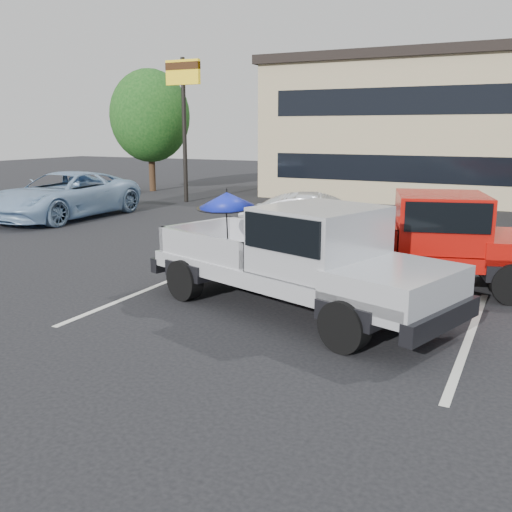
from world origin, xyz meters
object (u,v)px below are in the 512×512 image
object	(u,v)px
tree_left	(150,116)
red_pickup	(430,237)
motel_sign	(183,91)
silver_pickup	(308,254)
silver_sedan	(321,221)
blue_suv	(65,195)

from	to	relation	value
tree_left	red_pickup	bearing A→B (deg)	-37.94
motel_sign	silver_pickup	distance (m)	16.35
tree_left	silver_sedan	bearing A→B (deg)	-37.30
silver_pickup	blue_suv	size ratio (longest dim) A/B	1.03
red_pickup	silver_sedan	world-z (taller)	red_pickup
tree_left	silver_sedan	size ratio (longest dim) A/B	1.41
red_pickup	silver_sedan	bearing A→B (deg)	123.94
motel_sign	red_pickup	distance (m)	15.59
motel_sign	tree_left	bearing A→B (deg)	143.13
blue_suv	motel_sign	bearing A→B (deg)	76.55
tree_left	blue_suv	distance (m)	9.68
tree_left	blue_suv	size ratio (longest dim) A/B	1.03
silver_sedan	blue_suv	xyz separation A→B (m)	(-9.88, 0.79, 0.11)
silver_pickup	blue_suv	distance (m)	13.25
tree_left	silver_pickup	distance (m)	21.03
silver_pickup	silver_sedan	xyz separation A→B (m)	(-1.78, 5.51, -0.35)
silver_pickup	red_pickup	distance (m)	3.11
silver_sedan	motel_sign	bearing A→B (deg)	33.06
silver_pickup	tree_left	bearing A→B (deg)	151.85
tree_left	blue_suv	world-z (taller)	tree_left
motel_sign	red_pickup	world-z (taller)	motel_sign
silver_sedan	blue_suv	world-z (taller)	blue_suv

